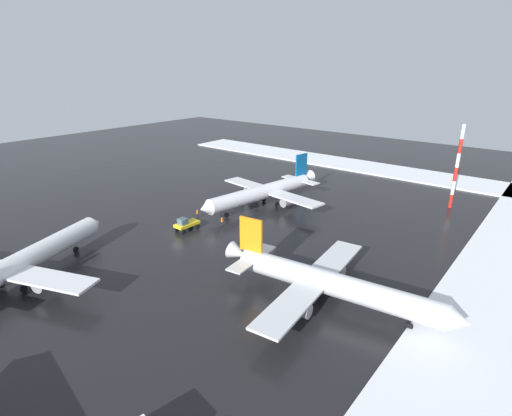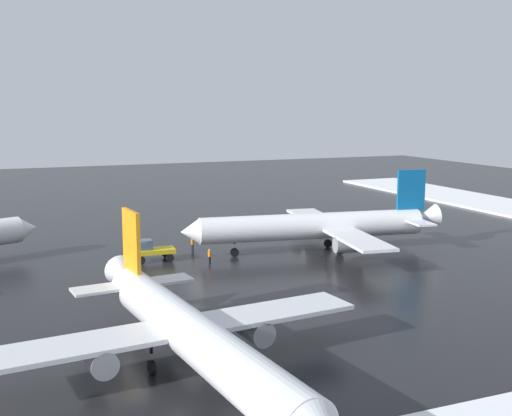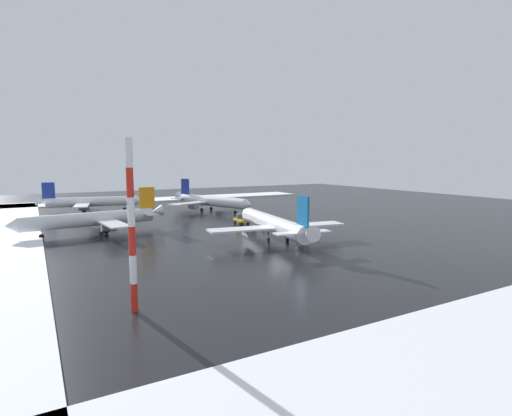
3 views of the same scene
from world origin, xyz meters
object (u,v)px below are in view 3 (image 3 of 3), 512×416
Objects in this scene: airplane_parked_starboard at (90,202)px; airplane_far_rear at (94,219)px; airplane_parked_portside at (211,201)px; ground_crew_mid_apron at (237,225)px; ground_crew_near_tug at (264,223)px; pushback_tug at (241,219)px; antenna_mast at (132,227)px; airplane_foreground_jet at (274,224)px.

airplane_far_rear is at bearing -85.29° from airplane_parked_starboard.
airplane_parked_portside is 17.85× the size of ground_crew_mid_apron.
ground_crew_near_tug is at bearing -21.51° from airplane_parked_portside.
pushback_tug reaches higher than ground_crew_near_tug.
ground_crew_near_tug is at bearing 136.18° from ground_crew_mid_apron.
airplane_far_rear reaches higher than airplane_parked_starboard.
antenna_mast is at bearing -83.70° from airplane_parked_starboard.
airplane_parked_starboard reaches higher than pushback_tug.
airplane_parked_portside is at bearing -5.20° from pushback_tug.
airplane_parked_portside is at bearing -154.81° from airplane_far_rear.
ground_crew_mid_apron is (-13.95, -0.84, -2.19)m from airplane_foreground_jet.
airplane_foreground_jet reaches higher than airplane_parked_starboard.
airplane_parked_portside is at bearing -27.28° from ground_crew_near_tug.
pushback_tug is at bearing -28.03° from airplane_parked_portside.
ground_crew_near_tug is at bearing 156.75° from airplane_far_rear.
airplane_parked_portside is at bearing -146.02° from ground_crew_mid_apron.
antenna_mast is at bearing 109.01° from ground_crew_near_tug.
ground_crew_near_tug is at bearing -14.55° from airplane_foreground_jet.
ground_crew_near_tug is at bearing 135.30° from antenna_mast.
airplane_parked_starboard is 54.91m from ground_crew_mid_apron.
ground_crew_near_tug is at bearing -47.29° from airplane_parked_starboard.
airplane_parked_portside reaches higher than ground_crew_near_tug.
ground_crew_mid_apron is (32.36, -7.27, -2.14)m from airplane_parked_portside.
antenna_mast is (87.04, -6.37, 5.82)m from airplane_parked_starboard.
airplane_foreground_jet is at bearing 133.50° from airplane_far_rear.
airplane_parked_starboard is 6.39× the size of pushback_tug.
ground_crew_mid_apron and ground_crew_near_tug have the same top height.
antenna_mast is (70.21, -37.97, 5.66)m from airplane_parked_portside.
airplane_parked_portside is 32.49m from ground_crew_near_tug.
airplane_foreground_jet reaches higher than ground_crew_mid_apron.
airplane_far_rear is (21.80, -35.50, -0.04)m from airplane_parked_portside.
ground_crew_mid_apron is (5.60, -3.74, -0.31)m from pushback_tug.
airplane_parked_starboard is 0.98× the size of airplane_parked_portside.
airplane_far_rear is 32.40m from pushback_tug.
airplane_parked_starboard is at bearing -138.56° from airplane_parked_portside.
antenna_mast reaches higher than pushback_tug.
airplane_far_rear is 18.28× the size of ground_crew_near_tug.
airplane_parked_portside is 1.74× the size of antenna_mast.
airplane_parked_portside is (16.83, 31.60, 0.16)m from airplane_parked_starboard.
ground_crew_near_tug is at bearing -150.00° from pushback_tug.
pushback_tug is at bearing -0.09° from airplane_foreground_jet.
airplane_parked_portside is at bearing 151.60° from antenna_mast.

